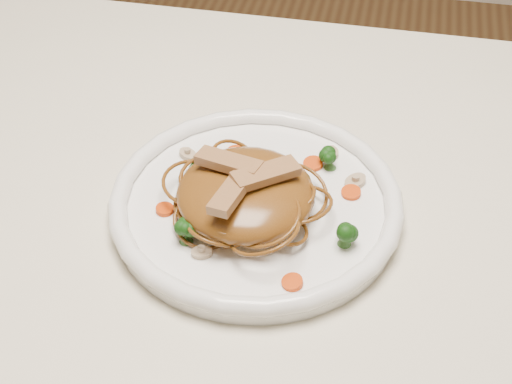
# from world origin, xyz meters

# --- Properties ---
(table) EXTENTS (1.20, 0.80, 0.75)m
(table) POSITION_xyz_m (0.00, 0.00, 0.65)
(table) COLOR beige
(table) RESTS_ON ground
(plate) EXTENTS (0.38, 0.38, 0.02)m
(plate) POSITION_xyz_m (0.00, -0.02, 0.76)
(plate) COLOR white
(plate) RESTS_ON table
(noodle_mound) EXTENTS (0.18, 0.18, 0.05)m
(noodle_mound) POSITION_xyz_m (-0.00, -0.03, 0.79)
(noodle_mound) COLOR brown
(noodle_mound) RESTS_ON plate
(chicken_a) EXTENTS (0.07, 0.06, 0.01)m
(chicken_a) POSITION_xyz_m (0.02, -0.03, 0.82)
(chicken_a) COLOR tan
(chicken_a) RESTS_ON noodle_mound
(chicken_b) EXTENTS (0.07, 0.04, 0.01)m
(chicken_b) POSITION_xyz_m (-0.02, -0.02, 0.82)
(chicken_b) COLOR tan
(chicken_b) RESTS_ON noodle_mound
(chicken_c) EXTENTS (0.04, 0.07, 0.01)m
(chicken_c) POSITION_xyz_m (-0.01, -0.06, 0.82)
(chicken_c) COLOR tan
(chicken_c) RESTS_ON noodle_mound
(broccoli_0) EXTENTS (0.03, 0.03, 0.03)m
(broccoli_0) POSITION_xyz_m (0.07, 0.06, 0.78)
(broccoli_0) COLOR #14440E
(broccoli_0) RESTS_ON plate
(broccoli_1) EXTENTS (0.03, 0.03, 0.03)m
(broccoli_1) POSITION_xyz_m (-0.06, 0.00, 0.78)
(broccoli_1) COLOR #14440E
(broccoli_1) RESTS_ON plate
(broccoli_2) EXTENTS (0.03, 0.03, 0.03)m
(broccoli_2) POSITION_xyz_m (-0.05, -0.09, 0.78)
(broccoli_2) COLOR #14440E
(broccoli_2) RESTS_ON plate
(broccoli_3) EXTENTS (0.04, 0.04, 0.03)m
(broccoli_3) POSITION_xyz_m (0.10, -0.06, 0.78)
(broccoli_3) COLOR #14440E
(broccoli_3) RESTS_ON plate
(carrot_0) EXTENTS (0.02, 0.02, 0.00)m
(carrot_0) POSITION_xyz_m (0.05, 0.05, 0.77)
(carrot_0) COLOR #E33C08
(carrot_0) RESTS_ON plate
(carrot_1) EXTENTS (0.02, 0.02, 0.00)m
(carrot_1) POSITION_xyz_m (-0.08, -0.05, 0.77)
(carrot_1) COLOR #E33C08
(carrot_1) RESTS_ON plate
(carrot_2) EXTENTS (0.03, 0.03, 0.00)m
(carrot_2) POSITION_xyz_m (0.10, 0.02, 0.77)
(carrot_2) COLOR #E33C08
(carrot_2) RESTS_ON plate
(carrot_3) EXTENTS (0.03, 0.03, 0.00)m
(carrot_3) POSITION_xyz_m (-0.03, 0.06, 0.77)
(carrot_3) COLOR #E33C08
(carrot_3) RESTS_ON plate
(carrot_4) EXTENTS (0.03, 0.03, 0.00)m
(carrot_4) POSITION_xyz_m (0.06, -0.12, 0.77)
(carrot_4) COLOR #E33C08
(carrot_4) RESTS_ON plate
(mushroom_0) EXTENTS (0.03, 0.03, 0.01)m
(mushroom_0) POSITION_xyz_m (-0.03, -0.10, 0.77)
(mushroom_0) COLOR beige
(mushroom_0) RESTS_ON plate
(mushroom_1) EXTENTS (0.04, 0.04, 0.01)m
(mushroom_1) POSITION_xyz_m (0.10, 0.03, 0.77)
(mushroom_1) COLOR beige
(mushroom_1) RESTS_ON plate
(mushroom_2) EXTENTS (0.03, 0.03, 0.01)m
(mushroom_2) POSITION_xyz_m (-0.09, 0.04, 0.77)
(mushroom_2) COLOR beige
(mushroom_2) RESTS_ON plate
(mushroom_3) EXTENTS (0.03, 0.03, 0.01)m
(mushroom_3) POSITION_xyz_m (0.07, 0.08, 0.77)
(mushroom_3) COLOR beige
(mushroom_3) RESTS_ON plate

